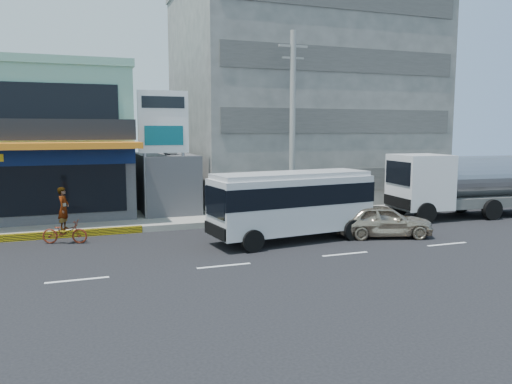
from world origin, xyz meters
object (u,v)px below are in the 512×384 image
at_px(sedan, 383,220).
at_px(motorcycle_rider, 64,225).
at_px(concrete_building, 300,99).
at_px(minibus, 292,200).
at_px(utility_pole_near, 292,125).
at_px(billboard, 164,129).
at_px(satellite_dish, 168,154).
at_px(tanker_truck, 463,183).
at_px(shop_building, 15,146).

xyz_separation_m(sedan, motorcycle_rider, (-13.71, 3.55, 0.06)).
bearing_deg(concrete_building, minibus, -116.50).
relative_size(utility_pole_near, motorcycle_rider, 4.07).
height_order(concrete_building, billboard, concrete_building).
bearing_deg(minibus, utility_pole_near, 65.72).
relative_size(satellite_dish, tanker_truck, 0.16).
height_order(concrete_building, utility_pole_near, concrete_building).
height_order(billboard, motorcycle_rider, billboard).
bearing_deg(billboard, utility_pole_near, -15.48).
relative_size(billboard, tanker_truck, 0.75).
relative_size(billboard, motorcycle_rider, 2.81).
bearing_deg(motorcycle_rider, tanker_truck, -1.53).
bearing_deg(utility_pole_near, minibus, -114.28).
xyz_separation_m(billboard, sedan, (8.77, -6.92, -4.17)).
xyz_separation_m(minibus, motorcycle_rider, (-9.44, 2.86, -1.01)).
relative_size(concrete_building, satellite_dish, 10.67).
bearing_deg(motorcycle_rider, shop_building, 107.50).
bearing_deg(tanker_truck, shop_building, 159.76).
bearing_deg(concrete_building, billboard, -151.08).
relative_size(utility_pole_near, sedan, 2.26).
distance_m(satellite_dish, billboard, 2.31).
relative_size(shop_building, satellite_dish, 8.27).
distance_m(billboard, motorcycle_rider, 7.26).
height_order(satellite_dish, motorcycle_rider, satellite_dish).
bearing_deg(concrete_building, shop_building, -176.65).
bearing_deg(minibus, sedan, -9.18).
distance_m(satellite_dish, utility_pole_near, 7.17).
xyz_separation_m(concrete_building, satellite_dish, (-10.00, -4.00, -3.42)).
bearing_deg(utility_pole_near, tanker_truck, -12.61).
bearing_deg(minibus, motorcycle_rider, 163.16).
bearing_deg(billboard, motorcycle_rider, -145.66).
bearing_deg(billboard, sedan, -38.28).
xyz_separation_m(satellite_dish, utility_pole_near, (6.00, -3.60, 1.57)).
bearing_deg(satellite_dish, billboard, -105.52).
relative_size(shop_building, sedan, 2.80).
relative_size(satellite_dish, motorcycle_rider, 0.61).
bearing_deg(shop_building, billboard, -32.32).
height_order(utility_pole_near, motorcycle_rider, utility_pole_near).
height_order(shop_building, concrete_building, concrete_building).
distance_m(satellite_dish, minibus, 9.14).
relative_size(satellite_dish, billboard, 0.22).
height_order(concrete_building, motorcycle_rider, concrete_building).
relative_size(billboard, sedan, 1.56).
distance_m(sedan, motorcycle_rider, 14.16).
xyz_separation_m(billboard, motorcycle_rider, (-4.94, -3.38, -4.12)).
height_order(concrete_building, sedan, concrete_building).
relative_size(tanker_truck, motorcycle_rider, 3.74).
relative_size(shop_building, motorcycle_rider, 5.04).
height_order(billboard, utility_pole_near, utility_pole_near).
bearing_deg(shop_building, tanker_truck, -20.24).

